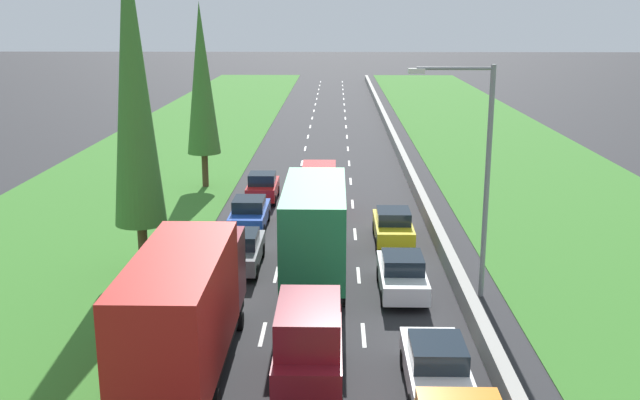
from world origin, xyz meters
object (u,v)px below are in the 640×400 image
object	(u,v)px
grey_sedan_left_lane	(240,250)
poplar_tree_third	(202,80)
blue_sedan_left_lane	(250,213)
red_hatchback_left_lane	(263,187)
maroon_van_centre_lane	(309,347)
red_box_truck_left_lane	(186,310)
red_van_centre_lane	(319,190)
poplar_tree_second	(133,79)
green_box_truck_centre_lane	(315,228)
white_sedan_right_lane	(436,367)
yellow_sedan_right_lane	(393,226)
street_light_mast	(479,166)
white_sedan_right_lane_third	(402,274)

from	to	relation	value
grey_sedan_left_lane	poplar_tree_third	distance (m)	17.00
blue_sedan_left_lane	red_hatchback_left_lane	xyz separation A→B (m)	(0.12, 5.79, 0.02)
maroon_van_centre_lane	red_box_truck_left_lane	world-z (taller)	red_box_truck_left_lane
red_van_centre_lane	poplar_tree_second	xyz separation A→B (m)	(-7.28, -9.55, 6.83)
green_box_truck_centre_lane	red_hatchback_left_lane	world-z (taller)	green_box_truck_centre_lane
maroon_van_centre_lane	red_hatchback_left_lane	xyz separation A→B (m)	(-3.55, 22.61, -0.56)
red_hatchback_left_lane	poplar_tree_third	xyz separation A→B (m)	(-4.02, 3.54, 5.97)
green_box_truck_centre_lane	grey_sedan_left_lane	size ratio (longest dim) A/B	2.09
blue_sedan_left_lane	white_sedan_right_lane	bearing A→B (deg)	-66.26
poplar_tree_second	yellow_sedan_right_lane	bearing A→B (deg)	22.73
poplar_tree_third	street_light_mast	world-z (taller)	poplar_tree_third
maroon_van_centre_lane	green_box_truck_centre_lane	distance (m)	9.63
grey_sedan_left_lane	poplar_tree_second	xyz separation A→B (m)	(-4.04, -0.73, 7.42)
red_box_truck_left_lane	poplar_tree_second	distance (m)	11.66
poplar_tree_third	green_box_truck_centre_lane	bearing A→B (deg)	-65.67
green_box_truck_centre_lane	yellow_sedan_right_lane	distance (m)	6.39
white_sedan_right_lane	red_hatchback_left_lane	distance (m)	23.73
red_box_truck_left_lane	poplar_tree_second	world-z (taller)	poplar_tree_second
white_sedan_right_lane	maroon_van_centre_lane	bearing A→B (deg)	-179.58
green_box_truck_centre_lane	red_hatchback_left_lane	size ratio (longest dim) A/B	2.41
yellow_sedan_right_lane	red_hatchback_left_lane	xyz separation A→B (m)	(-7.10, 7.94, 0.02)
red_box_truck_left_lane	red_hatchback_left_lane	distance (m)	21.83
red_box_truck_left_lane	poplar_tree_third	distance (m)	26.04
red_van_centre_lane	yellow_sedan_right_lane	bearing A→B (deg)	-53.26
street_light_mast	white_sedan_right_lane	bearing A→B (deg)	-107.58
red_van_centre_lane	red_hatchback_left_lane	world-z (taller)	red_van_centre_lane
white_sedan_right_lane_third	yellow_sedan_right_lane	bearing A→B (deg)	88.73
maroon_van_centre_lane	street_light_mast	xyz separation A→B (m)	(6.14, 7.69, 3.83)
white_sedan_right_lane_third	grey_sedan_left_lane	world-z (taller)	same
blue_sedan_left_lane	red_hatchback_left_lane	world-z (taller)	red_hatchback_left_lane
white_sedan_right_lane	red_box_truck_left_lane	distance (m)	7.60
yellow_sedan_right_lane	street_light_mast	distance (m)	8.67
red_box_truck_left_lane	poplar_tree_third	xyz separation A→B (m)	(-3.86, 25.33, 4.62)
green_box_truck_centre_lane	blue_sedan_left_lane	xyz separation A→B (m)	(-3.59, 7.23, -1.37)
yellow_sedan_right_lane	red_hatchback_left_lane	distance (m)	10.65
maroon_van_centre_lane	grey_sedan_left_lane	distance (m)	11.34
green_box_truck_centre_lane	white_sedan_right_lane	xyz separation A→B (m)	(3.80, -9.57, -1.37)
white_sedan_right_lane_third	poplar_tree_third	size ratio (longest dim) A/B	0.39
maroon_van_centre_lane	poplar_tree_second	xyz separation A→B (m)	(-7.44, 10.08, 6.83)
white_sedan_right_lane	white_sedan_right_lane_third	distance (m)	7.86
poplar_tree_third	blue_sedan_left_lane	bearing A→B (deg)	-67.33
white_sedan_right_lane_third	poplar_tree_second	bearing A→B (deg)	168.54
yellow_sedan_right_lane	blue_sedan_left_lane	xyz separation A→B (m)	(-7.21, 2.15, 0.00)
poplar_tree_second	poplar_tree_third	world-z (taller)	poplar_tree_second
grey_sedan_left_lane	yellow_sedan_right_lane	xyz separation A→B (m)	(6.93, 3.87, 0.00)
poplar_tree_third	white_sedan_right_lane_third	bearing A→B (deg)	-59.05
grey_sedan_left_lane	red_hatchback_left_lane	size ratio (longest dim) A/B	1.15
red_box_truck_left_lane	yellow_sedan_right_lane	bearing A→B (deg)	62.35
red_box_truck_left_lane	yellow_sedan_right_lane	world-z (taller)	red_box_truck_left_lane
white_sedan_right_lane	blue_sedan_left_lane	distance (m)	18.35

